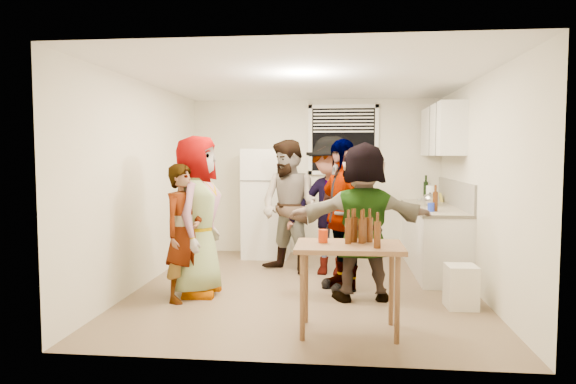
# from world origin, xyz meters

# --- Properties ---
(room) EXTENTS (4.00, 4.50, 2.50)m
(room) POSITION_xyz_m (0.00, 0.00, 0.00)
(room) COLOR silver
(room) RESTS_ON ground
(window) EXTENTS (1.12, 0.10, 1.06)m
(window) POSITION_xyz_m (0.45, 2.21, 1.85)
(window) COLOR white
(window) RESTS_ON room
(refrigerator) EXTENTS (0.70, 0.70, 1.70)m
(refrigerator) POSITION_xyz_m (-0.75, 1.88, 0.85)
(refrigerator) COLOR white
(refrigerator) RESTS_ON ground
(counter_lower) EXTENTS (0.60, 2.20, 0.86)m
(counter_lower) POSITION_xyz_m (1.70, 1.15, 0.43)
(counter_lower) COLOR white
(counter_lower) RESTS_ON ground
(countertop) EXTENTS (0.64, 2.22, 0.04)m
(countertop) POSITION_xyz_m (1.70, 1.15, 0.88)
(countertop) COLOR #BEB39B
(countertop) RESTS_ON counter_lower
(backsplash) EXTENTS (0.03, 2.20, 0.36)m
(backsplash) POSITION_xyz_m (1.99, 1.15, 1.08)
(backsplash) COLOR beige
(backsplash) RESTS_ON countertop
(upper_cabinets) EXTENTS (0.34, 1.60, 0.70)m
(upper_cabinets) POSITION_xyz_m (1.83, 1.35, 1.95)
(upper_cabinets) COLOR white
(upper_cabinets) RESTS_ON room
(kettle) EXTENTS (0.27, 0.23, 0.20)m
(kettle) POSITION_xyz_m (1.65, 1.15, 0.90)
(kettle) COLOR silver
(kettle) RESTS_ON countertop
(paper_towel) EXTENTS (0.13, 0.13, 0.27)m
(paper_towel) POSITION_xyz_m (1.68, 1.28, 0.90)
(paper_towel) COLOR white
(paper_towel) RESTS_ON countertop
(wine_bottle) EXTENTS (0.07, 0.07, 0.29)m
(wine_bottle) POSITION_xyz_m (1.75, 2.14, 0.90)
(wine_bottle) COLOR black
(wine_bottle) RESTS_ON countertop
(beer_bottle_counter) EXTENTS (0.06, 0.06, 0.25)m
(beer_bottle_counter) POSITION_xyz_m (1.60, 0.47, 0.90)
(beer_bottle_counter) COLOR #47230C
(beer_bottle_counter) RESTS_ON countertop
(blue_cup) EXTENTS (0.08, 0.08, 0.11)m
(blue_cup) POSITION_xyz_m (1.54, 0.44, 0.90)
(blue_cup) COLOR #1D36CD
(blue_cup) RESTS_ON countertop
(picture_frame) EXTENTS (0.02, 0.16, 0.13)m
(picture_frame) POSITION_xyz_m (1.92, 1.81, 0.97)
(picture_frame) COLOR yellow
(picture_frame) RESTS_ON countertop
(trash_bin) EXTENTS (0.32, 0.32, 0.45)m
(trash_bin) POSITION_xyz_m (1.68, -0.64, 0.25)
(trash_bin) COLOR white
(trash_bin) RESTS_ON ground
(serving_table) EXTENTS (0.96, 0.65, 0.81)m
(serving_table) POSITION_xyz_m (0.50, -1.50, 0.00)
(serving_table) COLOR brown
(serving_table) RESTS_ON ground
(beer_bottle_table) EXTENTS (0.06, 0.06, 0.22)m
(beer_bottle_table) POSITION_xyz_m (0.61, -1.44, 0.81)
(beer_bottle_table) COLOR #47230C
(beer_bottle_table) RESTS_ON serving_table
(red_cup) EXTENTS (0.09, 0.09, 0.12)m
(red_cup) POSITION_xyz_m (0.26, -1.43, 0.81)
(red_cup) COLOR red
(red_cup) RESTS_ON serving_table
(guest_grey) EXTENTS (1.85, 0.94, 0.58)m
(guest_grey) POSITION_xyz_m (-1.23, -0.41, 0.00)
(guest_grey) COLOR #989898
(guest_grey) RESTS_ON ground
(guest_stripe) EXTENTS (1.61, 1.12, 0.36)m
(guest_stripe) POSITION_xyz_m (-1.30, -0.66, 0.00)
(guest_stripe) COLOR #141933
(guest_stripe) RESTS_ON ground
(guest_back_left) EXTENTS (1.71, 2.01, 0.69)m
(guest_back_left) POSITION_xyz_m (-0.28, 0.79, 0.00)
(guest_back_left) COLOR brown
(guest_back_left) RESTS_ON ground
(guest_back_right) EXTENTS (1.46, 2.01, 0.69)m
(guest_back_right) POSITION_xyz_m (0.29, 0.77, 0.00)
(guest_back_right) COLOR #404046
(guest_back_right) RESTS_ON ground
(guest_black) EXTENTS (2.09, 1.82, 0.44)m
(guest_black) POSITION_xyz_m (0.44, -0.00, 0.00)
(guest_black) COLOR black
(guest_black) RESTS_ON ground
(guest_orange) EXTENTS (1.87, 1.98, 0.52)m
(guest_orange) POSITION_xyz_m (0.66, -0.41, 0.00)
(guest_orange) COLOR #F2A663
(guest_orange) RESTS_ON ground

